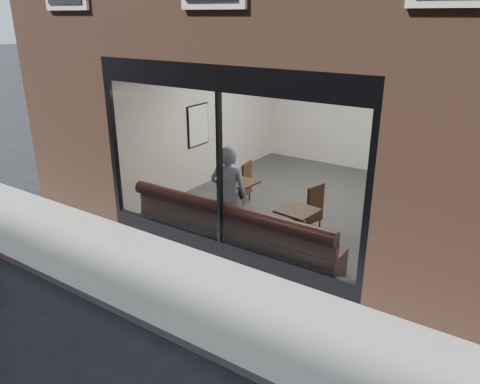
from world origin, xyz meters
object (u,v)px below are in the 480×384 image
Objects in this scene: person at (229,195)px; cafe_table_left at (241,182)px; banquette at (234,236)px; cafe_table_right at (298,211)px; cafe_chair_left at (239,192)px; cafe_chair_right at (307,218)px.

person is 3.09× the size of cafe_table_left.
banquette is 6.58× the size of cafe_table_right.
cafe_chair_right is (1.85, -0.41, 0.00)m from cafe_chair_left.
cafe_chair_right is at bearing 62.82° from banquette.
person is 1.25m from cafe_table_right.
cafe_chair_left is (-2.07, 1.26, -0.50)m from cafe_table_right.
banquette is at bearing -149.72° from cafe_table_right.
cafe_table_left is 1.31× the size of cafe_chair_right.
person is 1.69m from cafe_chair_right.
person reaches higher than cafe_table_left.
cafe_table_right is 1.37× the size of cafe_chair_right.
banquette is 6.87× the size of cafe_table_left.
cafe_chair_left and cafe_chair_right have the same top height.
banquette reaches higher than cafe_chair_left.
cafe_chair_right is at bearing 104.60° from cafe_table_right.
cafe_chair_right is at bearing 8.34° from cafe_table_left.
cafe_chair_left is at bearing 121.91° from banquette.
cafe_table_left and cafe_table_right have the same top height.
person reaches higher than cafe_chair_left.
banquette is 0.74m from person.
cafe_chair_left is 1.04× the size of cafe_chair_right.
person is 3.92× the size of cafe_chair_left.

